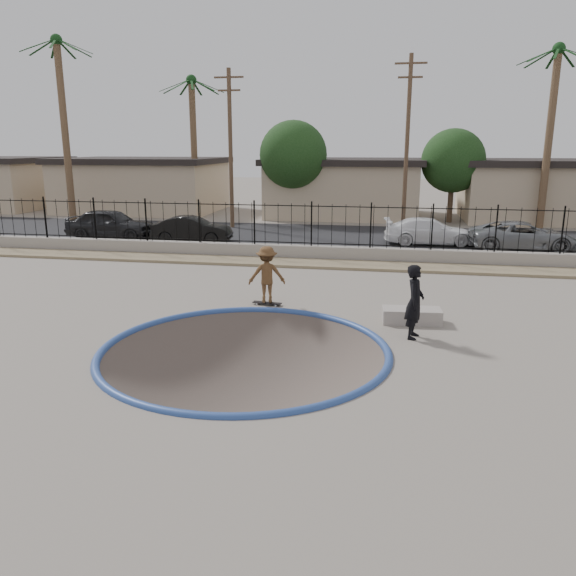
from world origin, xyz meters
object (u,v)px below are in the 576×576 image
at_px(car_d, 523,236).
at_px(videographer, 415,302).
at_px(skateboard, 267,303).
at_px(car_a, 111,224).
at_px(concrete_ledge, 412,316).
at_px(car_b, 192,229).
at_px(skater, 267,278).
at_px(car_c, 429,231).

bearing_deg(car_d, videographer, 153.82).
distance_m(skateboard, car_a, 15.20).
bearing_deg(videographer, concrete_ledge, 10.70).
bearing_deg(videographer, car_d, -11.18).
xyz_separation_m(car_b, car_d, (15.90, 0.75, 0.02)).
relative_size(skater, skateboard, 1.87).
bearing_deg(car_c, car_d, -107.23).
relative_size(videographer, car_d, 0.40).
height_order(skateboard, car_b, car_b).
height_order(videographer, concrete_ledge, videographer).
xyz_separation_m(skateboard, car_a, (-10.73, 10.75, 0.75)).
xyz_separation_m(videographer, car_c, (1.22, 14.29, -0.28)).
distance_m(skater, concrete_ledge, 4.50).
bearing_deg(skater, car_a, -59.63).
distance_m(concrete_ledge, car_a, 19.11).
xyz_separation_m(skateboard, car_d, (9.74, 11.15, 0.64)).
bearing_deg(concrete_ledge, car_b, 132.65).
relative_size(skater, car_c, 0.39).
xyz_separation_m(skater, concrete_ledge, (4.34, -1.00, -0.67)).
bearing_deg(car_c, skateboard, 149.36).
bearing_deg(car_a, car_c, -85.74).
relative_size(skateboard, videographer, 0.49).
height_order(videographer, car_c, videographer).
bearing_deg(car_b, videographer, -145.36).
xyz_separation_m(skater, car_a, (-10.73, 10.75, -0.05)).
distance_m(skateboard, concrete_ledge, 4.45).
relative_size(skater, concrete_ledge, 1.09).
distance_m(car_b, car_c, 11.83).
xyz_separation_m(concrete_ledge, car_d, (5.40, 12.15, 0.50)).
bearing_deg(car_d, concrete_ledge, 151.75).
height_order(car_b, car_d, car_d).
height_order(skater, concrete_ledge, skater).
bearing_deg(car_d, car_a, 86.85).
height_order(car_a, car_b, car_a).
height_order(concrete_ledge, car_b, car_b).
relative_size(videographer, car_b, 0.48).
bearing_deg(skateboard, car_c, 72.06).
bearing_deg(videographer, skater, 72.92).
distance_m(videographer, concrete_ledge, 1.49).
bearing_deg(concrete_ledge, car_a, 142.06).
height_order(skateboard, car_c, car_c).
height_order(car_a, car_c, car_a).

